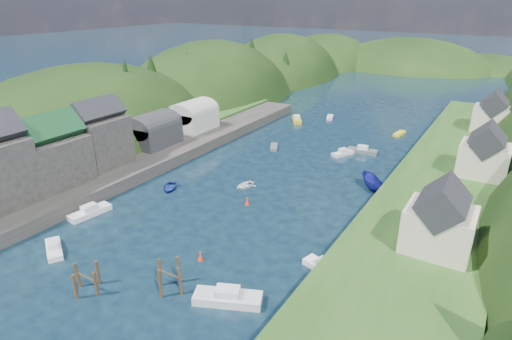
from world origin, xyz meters
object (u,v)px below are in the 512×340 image
Objects in this scene: channel_buoy_far at (247,202)px; channel_buoy_near at (201,256)px; piling_cluster_near at (87,281)px; piling_cluster_far at (170,279)px.

channel_buoy_near is at bearing -78.36° from channel_buoy_far.
piling_cluster_far is at bearing 33.14° from piling_cluster_near.
piling_cluster_far reaches higher than channel_buoy_near.
channel_buoy_near is (-0.69, 5.86, -0.86)m from piling_cluster_far.
piling_cluster_near is at bearing -97.71° from channel_buoy_far.
piling_cluster_near is 12.38m from channel_buoy_near.
piling_cluster_near is at bearing -121.56° from channel_buoy_near.
piling_cluster_near reaches higher than channel_buoy_far.
piling_cluster_far is (7.16, 4.67, 0.15)m from piling_cluster_near.
piling_cluster_near is 8.55m from piling_cluster_far.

